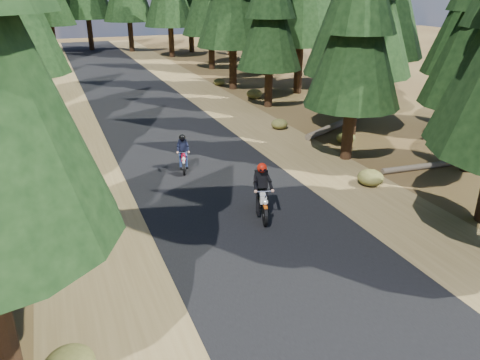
# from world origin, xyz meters

# --- Properties ---
(ground) EXTENTS (120.00, 120.00, 0.00)m
(ground) POSITION_xyz_m (0.00, 0.00, 0.00)
(ground) COLOR #412C17
(ground) RESTS_ON ground
(road) EXTENTS (6.00, 100.00, 0.01)m
(road) POSITION_xyz_m (0.00, 5.00, 0.01)
(road) COLOR black
(road) RESTS_ON ground
(shoulder_l) EXTENTS (3.20, 100.00, 0.01)m
(shoulder_l) POSITION_xyz_m (-4.60, 5.00, 0.00)
(shoulder_l) COLOR brown
(shoulder_l) RESTS_ON ground
(shoulder_r) EXTENTS (3.20, 100.00, 0.01)m
(shoulder_r) POSITION_xyz_m (4.60, 5.00, 0.00)
(shoulder_r) COLOR brown
(shoulder_r) RESTS_ON ground
(log_near) EXTENTS (5.70, 3.25, 0.32)m
(log_near) POSITION_xyz_m (8.56, 8.71, 0.16)
(log_near) COLOR #4C4233
(log_near) RESTS_ON ground
(log_far) EXTENTS (3.83, 0.55, 0.24)m
(log_far) POSITION_xyz_m (8.21, 2.23, 0.12)
(log_far) COLOR #4C4233
(log_far) RESTS_ON ground
(understory_shrubs) EXTENTS (14.98, 31.73, 0.61)m
(understory_shrubs) POSITION_xyz_m (1.56, 6.78, 0.27)
(understory_shrubs) COLOR #474C1E
(understory_shrubs) RESTS_ON ground
(rider_lead) EXTENTS (1.11, 2.01, 1.72)m
(rider_lead) POSITION_xyz_m (0.51, 0.92, 0.58)
(rider_lead) COLOR silver
(rider_lead) RESTS_ON road
(rider_follow) EXTENTS (0.85, 1.66, 1.42)m
(rider_follow) POSITION_xyz_m (-0.68, 5.73, 0.48)
(rider_follow) COLOR #A50B20
(rider_follow) RESTS_ON road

